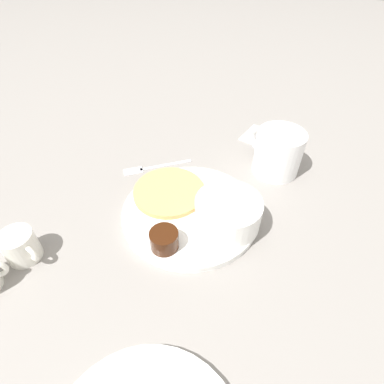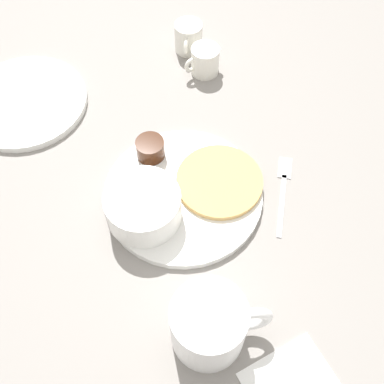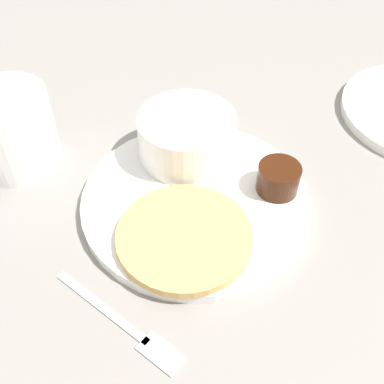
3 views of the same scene
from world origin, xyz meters
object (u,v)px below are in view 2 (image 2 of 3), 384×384
plate (183,194)px  coffee_mug (211,325)px  creamer_pitcher_near (205,60)px  bowl (143,205)px  creamer_pitcher_far (188,37)px  fork (283,186)px

plate → coffee_mug: bearing=63.5°
plate → creamer_pitcher_near: size_ratio=3.27×
bowl → creamer_pitcher_far: (-0.26, -0.25, -0.01)m
plate → bowl: 0.07m
plate → fork: 0.15m
bowl → fork: bowl is taller
coffee_mug → creamer_pitcher_near: 0.47m
creamer_pitcher_near → bowl: bearing=37.2°
bowl → coffee_mug: coffee_mug is taller
fork → creamer_pitcher_far: bearing=-100.6°
fork → plate: bearing=-29.3°
creamer_pitcher_near → creamer_pitcher_far: creamer_pitcher_far is taller
bowl → creamer_pitcher_far: bowl is taller
creamer_pitcher_near → creamer_pitcher_far: bearing=-99.7°
coffee_mug → creamer_pitcher_far: (-0.29, -0.44, -0.02)m
plate → fork: plate is taller
bowl → fork: bearing=159.2°
creamer_pitcher_near → fork: creamer_pitcher_near is taller
coffee_mug → creamer_pitcher_far: size_ratio=2.03×
coffee_mug → creamer_pitcher_far: bearing=-123.1°
plate → coffee_mug: coffee_mug is taller
bowl → fork: (-0.20, 0.08, -0.04)m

